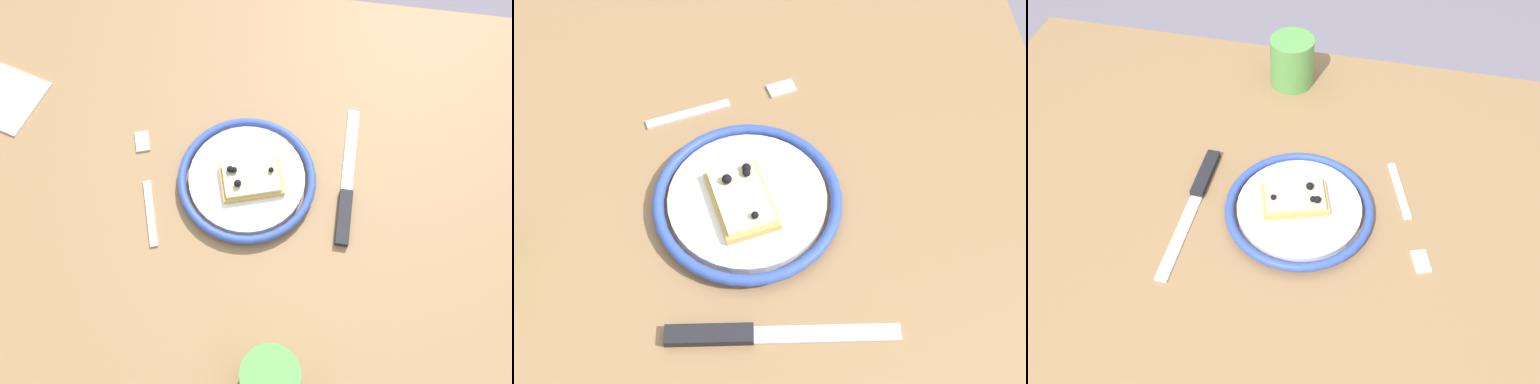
# 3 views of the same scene
# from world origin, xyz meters

# --- Properties ---
(ground_plane) EXTENTS (6.00, 6.00, 0.00)m
(ground_plane) POSITION_xyz_m (0.00, 0.00, 0.00)
(ground_plane) COLOR slate
(dining_table) EXTENTS (1.13, 0.79, 0.75)m
(dining_table) POSITION_xyz_m (0.00, 0.00, 0.65)
(dining_table) COLOR #936D47
(dining_table) RESTS_ON ground_plane
(plate) EXTENTS (0.22, 0.22, 0.02)m
(plate) POSITION_xyz_m (-0.04, 0.00, 0.76)
(plate) COLOR white
(plate) RESTS_ON dining_table
(pizza_slice_near) EXTENTS (0.11, 0.09, 0.03)m
(pizza_slice_near) POSITION_xyz_m (-0.03, -0.01, 0.78)
(pizza_slice_near) COLOR tan
(pizza_slice_near) RESTS_ON plate
(knife) EXTENTS (0.02, 0.24, 0.01)m
(knife) POSITION_xyz_m (0.11, -0.01, 0.76)
(knife) COLOR silver
(knife) RESTS_ON dining_table
(fork) EXTENTS (0.08, 0.20, 0.00)m
(fork) POSITION_xyz_m (-0.20, -0.03, 0.75)
(fork) COLOR silver
(fork) RESTS_ON dining_table
(cup) EXTENTS (0.08, 0.08, 0.09)m
(cup) POSITION_xyz_m (0.03, -0.30, 0.80)
(cup) COLOR #599E4C
(cup) RESTS_ON dining_table
(napkin) EXTENTS (0.14, 0.14, 0.00)m
(napkin) POSITION_xyz_m (-0.47, 0.10, 0.75)
(napkin) COLOR white
(napkin) RESTS_ON dining_table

